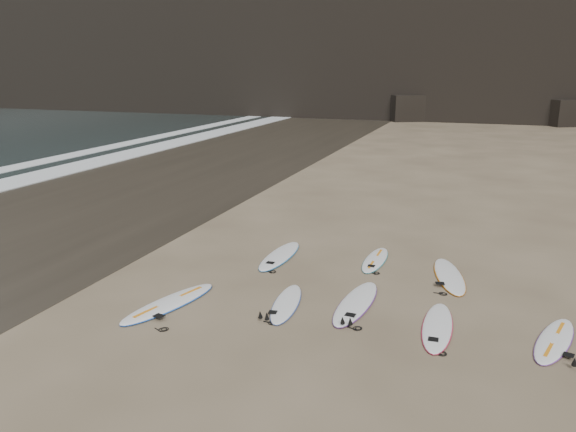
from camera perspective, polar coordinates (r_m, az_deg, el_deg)
name	(u,v)px	position (r m, az deg, el deg)	size (l,w,h in m)	color
ground	(381,312)	(12.62, 9.41, -9.58)	(240.00, 240.00, 0.00)	#897559
wet_sand	(138,184)	(26.53, -15.04, 3.19)	(12.00, 200.00, 0.01)	#383026
foam_near	(41,176)	(29.95, -23.79, 3.78)	(2.20, 200.00, 0.05)	white
surfboard_0	(169,303)	(13.06, -11.97, -8.61)	(0.66, 2.76, 0.10)	white
surfboard_1	(286,303)	(12.79, -0.17, -8.83)	(0.54, 2.23, 0.08)	white
surfboard_2	(356,303)	(12.88, 6.93, -8.72)	(0.65, 2.69, 0.10)	white
surfboard_3	(437,326)	(12.12, 14.94, -10.77)	(0.58, 2.42, 0.09)	white
surfboard_4	(554,340)	(12.35, 25.45, -11.30)	(0.55, 2.31, 0.08)	white
surfboard_5	(280,255)	(15.82, -0.84, -4.02)	(0.64, 2.67, 0.10)	white
surfboard_6	(375,260)	(15.70, 8.85, -4.40)	(0.53, 2.22, 0.08)	white
surfboard_7	(449,276)	(14.93, 16.07, -5.83)	(0.63, 2.63, 0.09)	white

